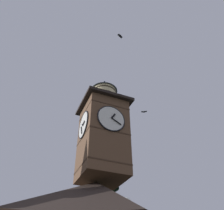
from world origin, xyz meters
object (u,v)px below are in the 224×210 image
clock_tower (103,130)px  moon (126,204)px  flying_bird_high (120,36)px  flying_bird_low (144,112)px

clock_tower → moon: (-16.80, -30.30, 3.71)m
flying_bird_high → flying_bird_low: (-5.52, -5.73, -3.69)m
moon → clock_tower: bearing=61.0°
clock_tower → flying_bird_high: size_ratio=15.74×
flying_bird_high → flying_bird_low: 8.77m
clock_tower → flying_bird_low: 8.65m
moon → flying_bird_low: flying_bird_low is taller
clock_tower → flying_bird_high: (-0.45, 2.78, 9.20)m
flying_bird_low → flying_bird_high: bearing=46.1°
flying_bird_low → clock_tower: bearing=26.4°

